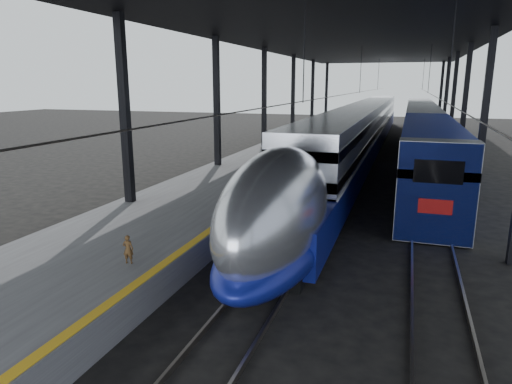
% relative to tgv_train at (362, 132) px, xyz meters
% --- Properties ---
extents(ground, '(160.00, 160.00, 0.00)m').
position_rel_tgv_train_xyz_m(ground, '(-2.00, -29.06, -2.03)').
color(ground, black).
rests_on(ground, ground).
extents(platform, '(6.00, 80.00, 1.00)m').
position_rel_tgv_train_xyz_m(platform, '(-5.50, -9.06, -1.53)').
color(platform, '#4C4C4F').
rests_on(platform, ground).
extents(yellow_strip, '(0.30, 80.00, 0.01)m').
position_rel_tgv_train_xyz_m(yellow_strip, '(-2.70, -9.06, -1.02)').
color(yellow_strip, gold).
rests_on(yellow_strip, platform).
extents(rails, '(6.52, 80.00, 0.16)m').
position_rel_tgv_train_xyz_m(rails, '(2.50, -9.06, -1.95)').
color(rails, slate).
rests_on(rails, ground).
extents(canopy, '(18.00, 75.00, 9.47)m').
position_rel_tgv_train_xyz_m(canopy, '(-0.10, -9.06, 7.09)').
color(canopy, black).
rests_on(canopy, ground).
extents(tgv_train, '(3.02, 65.20, 4.33)m').
position_rel_tgv_train_xyz_m(tgv_train, '(0.00, 0.00, 0.00)').
color(tgv_train, silver).
rests_on(tgv_train, ground).
extents(second_train, '(2.94, 56.05, 4.05)m').
position_rel_tgv_train_xyz_m(second_train, '(5.00, 4.21, 0.03)').
color(second_train, navy).
rests_on(second_train, ground).
extents(child, '(0.35, 0.27, 0.87)m').
position_rel_tgv_train_xyz_m(child, '(-3.70, -30.36, -0.59)').
color(child, '#52371B').
rests_on(child, platform).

